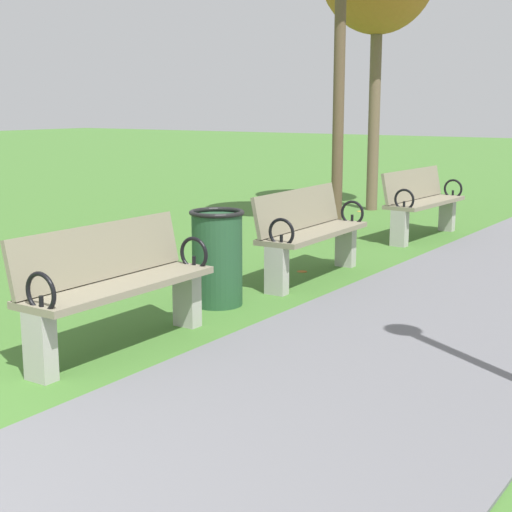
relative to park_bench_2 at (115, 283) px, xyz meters
name	(u,v)px	position (x,y,z in m)	size (l,w,h in m)	color
park_bench_2	(115,283)	(0.00, 0.00, 0.00)	(0.48, 1.60, 0.90)	gray
park_bench_3	(310,231)	(0.00, 2.75, 0.00)	(0.53, 1.62, 0.90)	gray
park_bench_4	(422,201)	(0.00, 5.68, 0.00)	(0.54, 1.62, 0.90)	gray
trash_bin	(217,258)	(-0.15, 1.40, -0.06)	(0.48, 0.48, 0.84)	#234C2D
scattered_leaves	(282,264)	(-0.59, 3.17, -0.48)	(4.10, 10.90, 0.02)	#BC842D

